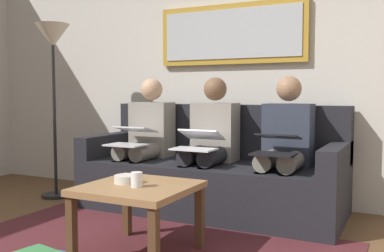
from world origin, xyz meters
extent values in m
cube|color=beige|center=(0.00, -2.60, 1.30)|extent=(6.00, 0.12, 2.60)
cube|color=black|center=(0.00, -2.05, 0.21)|extent=(2.20, 0.90, 0.42)
cube|color=black|center=(0.00, -2.40, 0.66)|extent=(2.20, 0.20, 0.48)
cube|color=black|center=(-1.03, -2.05, 0.52)|extent=(0.14, 0.90, 0.20)
cube|color=black|center=(1.03, -2.05, 0.52)|extent=(0.14, 0.90, 0.20)
cube|color=#B7892D|center=(0.00, -2.51, 1.55)|extent=(1.43, 0.04, 0.55)
cube|color=#B2B7BC|center=(0.00, -2.48, 1.55)|extent=(1.33, 0.01, 0.45)
cube|color=olive|center=(-0.03, -0.90, 0.42)|extent=(0.65, 0.65, 0.04)
cube|color=#4C331E|center=(-0.31, -0.62, 0.20)|extent=(0.05, 0.05, 0.40)
cube|color=#4C331E|center=(0.26, -0.62, 0.20)|extent=(0.05, 0.05, 0.40)
cube|color=#4C331E|center=(-0.31, -1.18, 0.20)|extent=(0.05, 0.05, 0.40)
cube|color=#4C331E|center=(0.26, -1.18, 0.20)|extent=(0.05, 0.05, 0.40)
cylinder|color=silver|center=(-0.05, -0.85, 0.48)|extent=(0.07, 0.07, 0.09)
cylinder|color=beige|center=(0.07, -0.92, 0.46)|extent=(0.15, 0.15, 0.05)
cube|color=#2D3342|center=(-0.64, -2.15, 0.67)|extent=(0.38, 0.22, 0.50)
sphere|color=#997051|center=(-0.64, -2.15, 1.04)|extent=(0.20, 0.20, 0.20)
cylinder|color=gray|center=(-0.73, -1.94, 0.49)|extent=(0.14, 0.42, 0.14)
cylinder|color=gray|center=(-0.55, -1.94, 0.49)|extent=(0.14, 0.42, 0.14)
cylinder|color=gray|center=(-0.73, -1.73, 0.21)|extent=(0.11, 0.11, 0.42)
cylinder|color=gray|center=(-0.55, -1.73, 0.21)|extent=(0.11, 0.11, 0.42)
cube|color=black|center=(-0.64, -1.73, 0.57)|extent=(0.31, 0.22, 0.01)
cube|color=black|center=(-0.64, -1.86, 0.68)|extent=(0.31, 0.22, 0.05)
cube|color=#A5C6EA|center=(-0.64, -1.86, 0.69)|extent=(0.28, 0.19, 0.04)
cube|color=gray|center=(0.00, -2.15, 0.67)|extent=(0.38, 0.22, 0.50)
sphere|color=brown|center=(0.00, -2.15, 1.04)|extent=(0.20, 0.20, 0.20)
cylinder|color=#232328|center=(-0.09, -1.94, 0.49)|extent=(0.14, 0.42, 0.14)
cylinder|color=#232328|center=(0.09, -1.94, 0.49)|extent=(0.14, 0.42, 0.14)
cylinder|color=#232328|center=(-0.09, -1.73, 0.21)|extent=(0.11, 0.11, 0.42)
cylinder|color=#232328|center=(0.09, -1.73, 0.21)|extent=(0.11, 0.11, 0.42)
cube|color=white|center=(0.00, -1.73, 0.57)|extent=(0.34, 0.21, 0.01)
cube|color=white|center=(0.00, -1.88, 0.67)|extent=(0.34, 0.20, 0.09)
cube|color=#A5C6EA|center=(0.00, -1.87, 0.67)|extent=(0.31, 0.17, 0.08)
cube|color=gray|center=(0.64, -2.15, 0.67)|extent=(0.38, 0.22, 0.50)
sphere|color=tan|center=(0.64, -2.15, 1.04)|extent=(0.20, 0.20, 0.20)
cylinder|color=gray|center=(0.55, -1.94, 0.49)|extent=(0.14, 0.42, 0.14)
cylinder|color=gray|center=(0.73, -1.94, 0.49)|extent=(0.14, 0.42, 0.14)
cylinder|color=gray|center=(0.55, -1.73, 0.21)|extent=(0.11, 0.11, 0.42)
cylinder|color=gray|center=(0.73, -1.73, 0.21)|extent=(0.11, 0.11, 0.42)
cube|color=silver|center=(0.64, -1.73, 0.57)|extent=(0.33, 0.24, 0.01)
cube|color=silver|center=(0.64, -1.87, 0.69)|extent=(0.33, 0.24, 0.06)
cube|color=#A5C6EA|center=(0.64, -1.87, 0.69)|extent=(0.29, 0.21, 0.05)
cylinder|color=black|center=(1.55, -1.85, 0.01)|extent=(0.28, 0.28, 0.03)
cylinder|color=black|center=(1.55, -1.85, 0.75)|extent=(0.03, 0.03, 1.50)
cone|color=beige|center=(1.55, -1.85, 1.55)|extent=(0.32, 0.32, 0.22)
camera|label=1|loc=(-1.52, 1.37, 1.00)|focal=41.47mm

